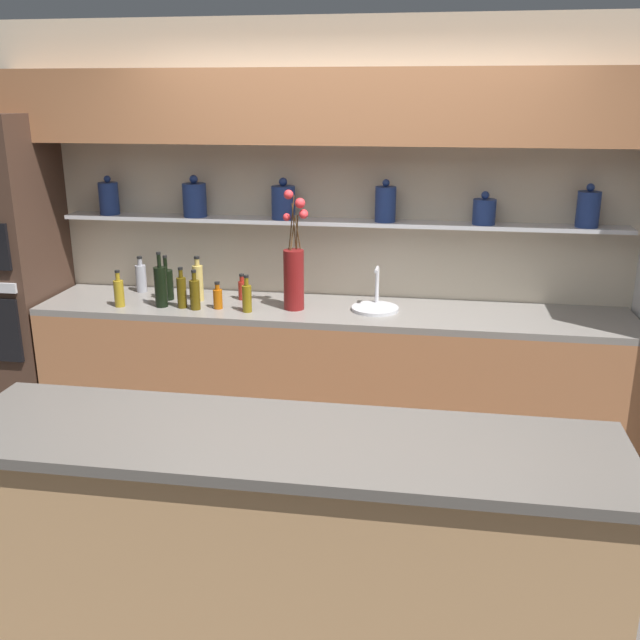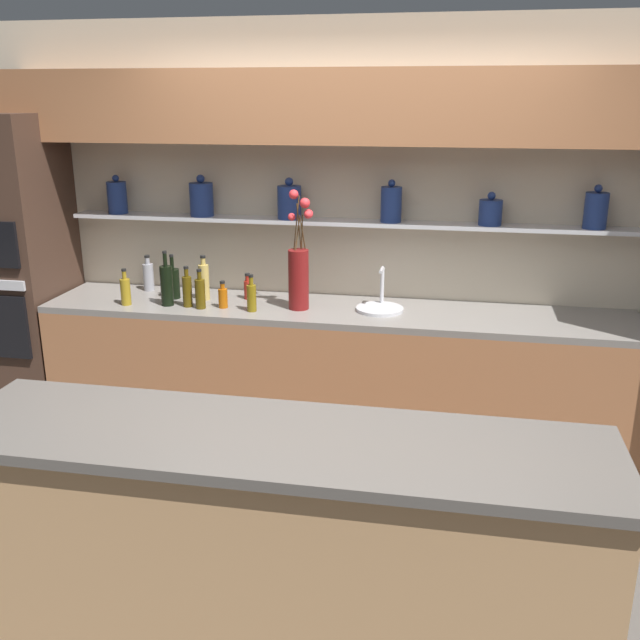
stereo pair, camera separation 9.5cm
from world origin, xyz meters
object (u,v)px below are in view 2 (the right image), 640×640
Objects in this scene: bottle_wine_1 at (167,285)px; bottle_wine_6 at (173,283)px; bottle_spirit_3 at (148,276)px; bottle_spirit_0 at (204,281)px; bottle_sauce_2 at (248,288)px; bottle_oil_5 at (187,290)px; bottle_oil_8 at (200,293)px; sink_fixture at (380,306)px; bottle_oil_9 at (126,291)px; bottle_oil_4 at (252,297)px; oven_tower at (12,275)px; bottle_sauce_7 at (223,297)px; flower_vase at (299,271)px.

bottle_wine_1 is 1.20× the size of bottle_wine_6.
bottle_wine_6 is (0.23, -0.15, 0.00)m from bottle_spirit_3.
bottle_sauce_2 is (0.26, 0.06, -0.05)m from bottle_spirit_0.
bottle_wine_1 reaches higher than bottle_oil_5.
bottle_oil_8 reaches higher than bottle_sauce_2.
sink_fixture is at bearing -6.32° from bottle_spirit_3.
bottle_spirit_0 is 1.16× the size of bottle_oil_8.
sink_fixture is 1.25× the size of bottle_oil_9.
bottle_oil_9 is at bearing -179.05° from bottle_oil_4.
bottle_oil_5 is 0.39m from bottle_oil_9.
oven_tower is at bearing -178.17° from bottle_spirit_0.
oven_tower reaches higher than bottle_spirit_3.
bottle_wine_6 is 1.70× the size of bottle_sauce_7.
bottle_sauce_2 is 0.66× the size of bottle_oil_5.
bottle_spirit_0 and bottle_wine_6 have the same top height.
bottle_oil_9 is at bearing -175.17° from bottle_sauce_7.
flower_vase is at bearing -7.56° from bottle_spirit_0.
bottle_wine_1 is (1.13, -0.12, 0.02)m from oven_tower.
bottle_spirit_0 is 1.13× the size of bottle_oil_5.
bottle_oil_4 is at bearing 0.09° from bottle_oil_8.
bottle_spirit_0 is 1.70× the size of bottle_sauce_7.
bottle_spirit_3 is at bearing 147.36° from bottle_wine_6.
bottle_oil_4 is 0.32m from bottle_oil_8.
bottle_wine_1 is at bearing -152.70° from bottle_sauce_2.
bottle_sauce_2 is at bearing 8.49° from bottle_wine_6.
bottle_sauce_2 is 1.00× the size of bottle_sauce_7.
bottle_oil_5 is 0.09m from bottle_oil_8.
bottle_sauce_7 is (0.17, -0.15, -0.05)m from bottle_spirit_0.
bottle_spirit_3 is at bearing 173.62° from bottle_sauce_2.
bottle_spirit_3 is 0.84× the size of bottle_wine_6.
bottle_oil_4 is (0.10, -0.25, 0.02)m from bottle_sauce_2.
sink_fixture reaches higher than bottle_sauce_7.
bottle_oil_5 is (1.26, -0.13, -0.00)m from oven_tower.
sink_fixture is at bearing 7.46° from bottle_sauce_7.
bottle_sauce_2 is 0.70× the size of bottle_spirit_3.
bottle_oil_5 reaches higher than bottle_sauce_7.
bottle_oil_5 is 0.22m from bottle_sauce_7.
oven_tower is 9.06× the size of bottle_oil_9.
sink_fixture is 1.12m from bottle_spirit_0.
oven_tower is 8.43× the size of bottle_oil_8.
flower_vase reaches higher than bottle_wine_1.
bottle_spirit_0 is 0.18m from bottle_oil_5.
bottle_sauce_2 is at bearing -6.38° from bottle_spirit_3.
bottle_oil_8 is (0.25, -0.19, -0.00)m from bottle_wine_6.
bottle_oil_8 is 1.07× the size of bottle_oil_9.
bottle_wine_6 is (-1.32, 0.02, 0.08)m from sink_fixture.
bottle_oil_8 reaches higher than bottle_spirit_3.
oven_tower is 1.11m from bottle_wine_6.
flower_vase is 0.82m from bottle_wine_1.
oven_tower is 1.58m from bottle_sauce_2.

